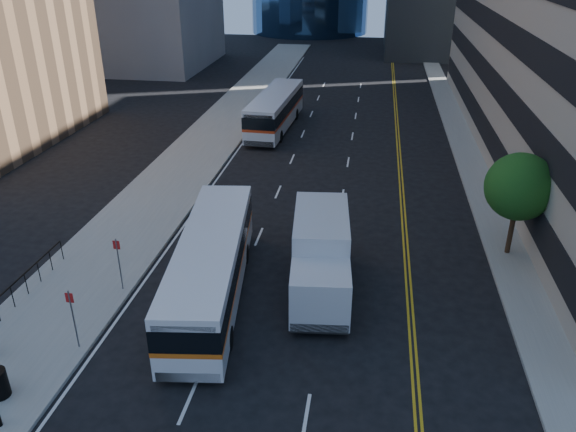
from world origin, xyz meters
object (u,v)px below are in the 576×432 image
object	(u,v)px
street_tree	(520,187)
bus_front	(211,266)
box_truck	(321,256)
bus_rear	(275,110)

from	to	relation	value
street_tree	bus_front	world-z (taller)	street_tree
street_tree	box_truck	distance (m)	10.10
street_tree	bus_rear	distance (m)	24.32
bus_rear	box_truck	size ratio (longest dim) A/B	1.64
bus_front	bus_rear	distance (m)	24.97
street_tree	box_truck	xyz separation A→B (m)	(-8.82, -4.53, -1.90)
bus_front	bus_rear	size ratio (longest dim) A/B	1.00
bus_front	box_truck	size ratio (longest dim) A/B	1.63
box_truck	bus_rear	bearing A→B (deg)	99.11
bus_front	bus_rear	bearing A→B (deg)	86.57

